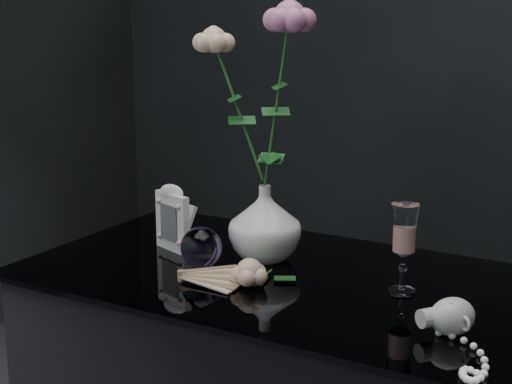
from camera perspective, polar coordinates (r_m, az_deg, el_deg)
The scene contains 8 objects.
vase at distance 1.60m, azimuth 0.64°, elevation -2.26°, with size 0.15×0.15×0.16m, color white.
wine_glass at distance 1.44m, azimuth 10.69°, elevation -4.08°, with size 0.05×0.05×0.17m, color white, non-canonical shape.
picture_frame at distance 1.67m, azimuth -6.10°, elevation -1.85°, with size 0.11×0.08×0.15m, color white, non-canonical shape.
paperweight at distance 1.57m, azimuth -4.01°, elevation -4.04°, with size 0.08×0.08×0.08m, color #9371B8, non-canonical shape.
paper_fan at distance 1.50m, azimuth -5.47°, elevation -6.02°, with size 0.24×0.19×0.02m, color #F1E4C1, non-canonical shape.
loose_rose at distance 1.47m, azimuth -0.48°, elevation -5.85°, with size 0.12×0.16×0.05m, color beige, non-canonical shape.
pearl_jar at distance 1.30m, azimuth 14.09°, elevation -8.66°, with size 0.21×0.22×0.06m, color silver, non-canonical shape.
roses at distance 1.56m, azimuth 0.10°, elevation 7.49°, with size 0.23×0.12×0.42m.
Camera 1 is at (0.67, -1.23, 1.27)m, focal length 55.00 mm.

